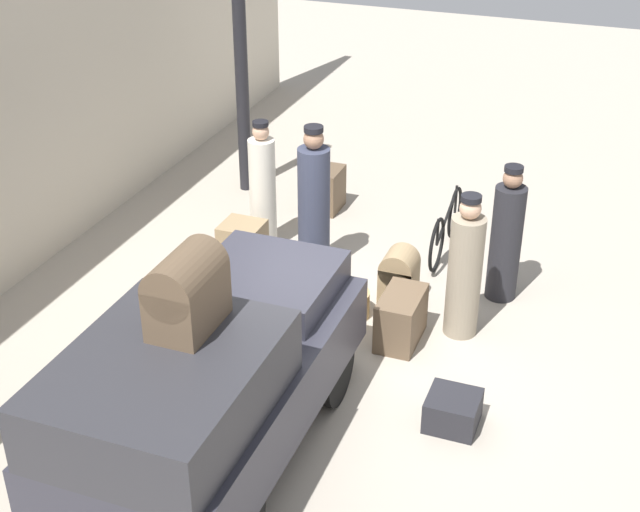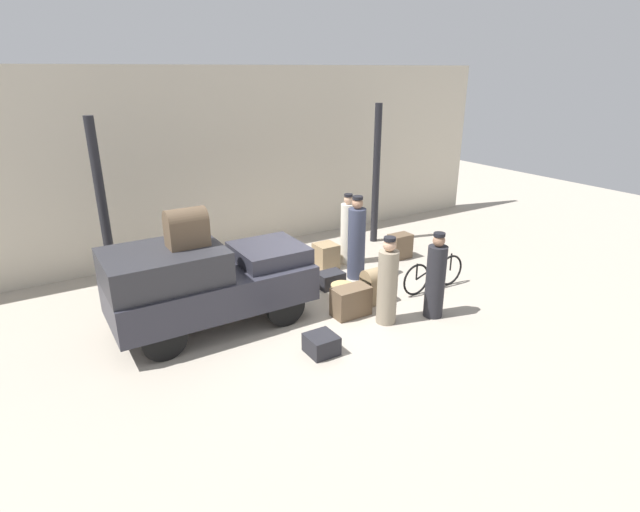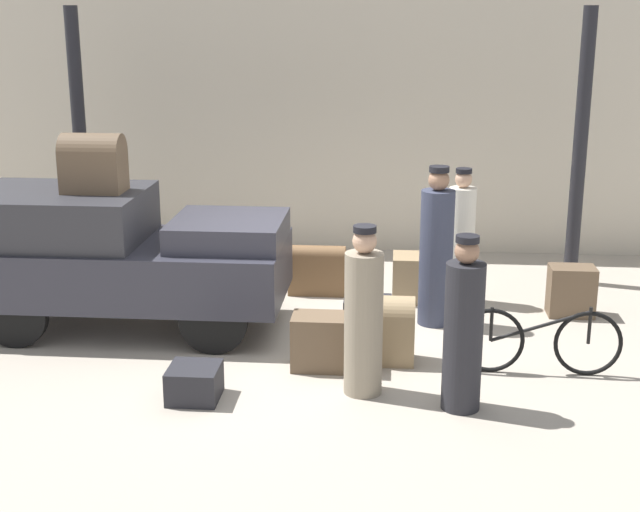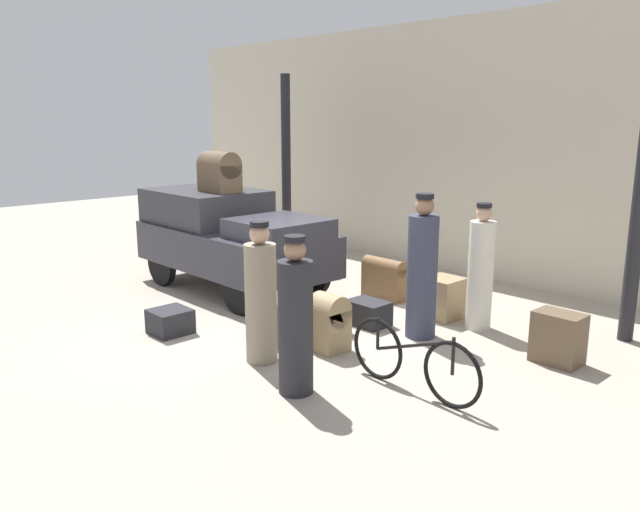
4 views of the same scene
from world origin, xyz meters
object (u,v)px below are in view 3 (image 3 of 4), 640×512
trunk_on_truck_roof (93,163)px  trunk_large_brown (395,328)px  suitcase_black_upright (571,291)px  suitcase_small_leather (194,383)px  truck (119,252)px  trunk_wicker_pale (412,278)px  suitcase_tan_flat (368,312)px  trunk_barrel_dark (317,268)px  trunk_umber_medium (327,342)px  wicker_basket (356,331)px  porter_carrying_trunk (461,241)px  porter_standing_middle (463,331)px  bicycle (539,341)px  conductor_in_dark_uniform (436,253)px  porter_lifting_near_truck (364,318)px

trunk_on_truck_roof → trunk_large_brown: bearing=-13.1°
suitcase_black_upright → suitcase_small_leather: 4.85m
truck → trunk_large_brown: 3.30m
trunk_wicker_pale → suitcase_tan_flat: trunk_wicker_pale is taller
trunk_wicker_pale → suitcase_tan_flat: size_ratio=1.06×
trunk_barrel_dark → trunk_umber_medium: (0.32, -2.42, -0.07)m
suitcase_small_leather → trunk_large_brown: bearing=29.9°
trunk_on_truck_roof → wicker_basket: bearing=-6.4°
porter_carrying_trunk → trunk_umber_medium: size_ratio=2.38×
suitcase_tan_flat → suitcase_black_upright: suitcase_black_upright is taller
truck → porter_standing_middle: bearing=-26.2°
trunk_barrel_dark → trunk_umber_medium: size_ratio=1.03×
truck → porter_carrying_trunk: (3.96, 1.25, -0.11)m
bicycle → porter_carrying_trunk: porter_carrying_trunk is taller
trunk_umber_medium → trunk_on_truck_roof: (-2.69, 1.02, 1.65)m
conductor_in_dark_uniform → trunk_large_brown: size_ratio=2.61×
conductor_in_dark_uniform → suitcase_black_upright: (1.65, 0.44, -0.56)m
porter_carrying_trunk → suitcase_tan_flat: 1.61m
porter_lifting_near_truck → wicker_basket: bearing=95.5°
trunk_wicker_pale → porter_lifting_near_truck: bearing=-99.9°
conductor_in_dark_uniform → suitcase_small_leather: bearing=-135.5°
suitcase_small_leather → trunk_on_truck_roof: bearing=128.6°
porter_lifting_near_truck → conductor_in_dark_uniform: size_ratio=0.89×
wicker_basket → suitcase_black_upright: bearing=25.3°
wicker_basket → suitcase_tan_flat: size_ratio=0.86×
porter_lifting_near_truck → porter_carrying_trunk: bearing=68.9°
trunk_umber_medium → suitcase_small_leather: 1.48m
porter_lifting_near_truck → trunk_on_truck_roof: trunk_on_truck_roof is taller
suitcase_tan_flat → conductor_in_dark_uniform: bearing=10.9°
porter_carrying_trunk → trunk_wicker_pale: size_ratio=2.92×
porter_standing_middle → suitcase_black_upright: size_ratio=2.74×
suitcase_black_upright → trunk_on_truck_roof: trunk_on_truck_roof is taller
trunk_umber_medium → suitcase_tan_flat: size_ratio=1.30×
trunk_on_truck_roof → porter_lifting_near_truck: bearing=-27.2°
wicker_basket → suitcase_small_leather: 2.13m
suitcase_small_leather → truck: bearing=124.2°
bicycle → trunk_on_truck_roof: size_ratio=2.45×
trunk_wicker_pale → trunk_on_truck_roof: bearing=-160.4°
trunk_large_brown → suitcase_small_leather: 2.19m
wicker_basket → porter_lifting_near_truck: (0.12, -1.26, 0.61)m
conductor_in_dark_uniform → trunk_wicker_pale: bearing=106.9°
conductor_in_dark_uniform → trunk_barrel_dark: size_ratio=2.54×
wicker_basket → conductor_in_dark_uniform: conductor_in_dark_uniform is taller
conductor_in_dark_uniform → suitcase_tan_flat: conductor_in_dark_uniform is taller
porter_standing_middle → conductor_in_dark_uniform: bearing=94.0°
porter_standing_middle → porter_carrying_trunk: 3.12m
truck → suitcase_tan_flat: 2.95m
trunk_barrel_dark → suitcase_black_upright: trunk_barrel_dark is taller
porter_carrying_trunk → trunk_barrel_dark: (-1.81, 0.14, -0.44)m
conductor_in_dark_uniform → trunk_large_brown: (-0.45, -1.22, -0.49)m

